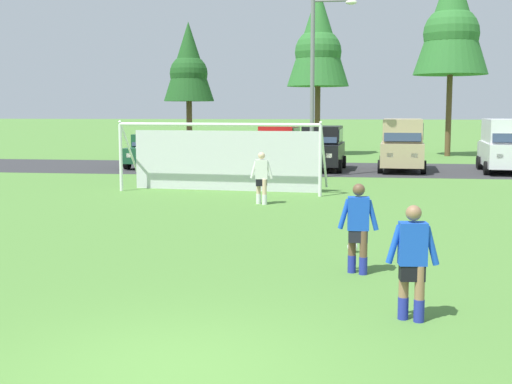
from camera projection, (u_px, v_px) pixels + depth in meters
ground_plane at (291, 200)px, 22.55m from camera, size 400.00×400.00×0.00m
parking_lot_strip at (313, 169)px, 34.54m from camera, size 52.00×8.40×0.01m
soccer_ball at (353, 247)px, 14.23m from camera, size 0.22×0.22×0.22m
soccer_goal at (223, 156)px, 24.87m from camera, size 7.55×2.57×2.57m
player_striker_near at (412, 263)px, 9.52m from camera, size 0.74×0.28×1.64m
player_midfield_center at (262, 178)px, 21.41m from camera, size 0.74×0.32×1.64m
player_defender_far at (358, 229)px, 12.29m from camera, size 0.73×0.27×1.64m
parked_car_slot_far_left at (153, 150)px, 35.28m from camera, size 2.12×4.24×1.72m
parked_car_slot_left at (225, 149)px, 36.23m from camera, size 2.16×4.26×1.72m
parked_car_slot_center_left at (279, 145)px, 35.76m from camera, size 2.31×4.69×2.16m
parked_car_slot_center at (322, 148)px, 33.62m from camera, size 2.31×4.69×2.16m
parked_car_slot_center_right at (402, 143)px, 33.11m from camera, size 2.42×4.91×2.52m
parked_car_slot_right at (506, 144)px, 32.28m from camera, size 2.46×4.93×2.52m
parked_car_slot_far_right at (504, 148)px, 33.16m from camera, size 2.28×4.68×2.16m
tree_left_edge at (189, 65)px, 42.63m from camera, size 3.15×3.15×8.40m
tree_mid_left at (318, 41)px, 44.35m from camera, size 4.04×4.04×10.78m
tree_center_back at (452, 20)px, 43.04m from camera, size 4.66×4.66×12.43m
street_lamp at (316, 87)px, 29.25m from camera, size 2.00×0.32×7.61m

